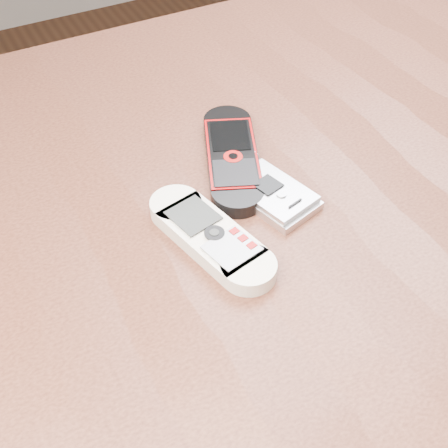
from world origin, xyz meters
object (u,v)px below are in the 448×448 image
at_px(table, 220,308).
at_px(nokia_black_red, 232,157).
at_px(nokia_white, 210,236).
at_px(motorola_razr, 270,192).

distance_m(table, nokia_black_red, 0.15).
bearing_deg(nokia_white, nokia_black_red, 39.34).
xyz_separation_m(nokia_white, motorola_razr, (0.07, 0.03, -0.00)).
xyz_separation_m(nokia_black_red, motorola_razr, (0.01, -0.06, -0.00)).
distance_m(table, nokia_white, 0.11).
height_order(nokia_black_red, motorola_razr, same).
bearing_deg(nokia_white, table, 15.59).
distance_m(nokia_black_red, motorola_razr, 0.06).
bearing_deg(nokia_white, motorola_razr, 6.53).
bearing_deg(motorola_razr, nokia_white, -175.91).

